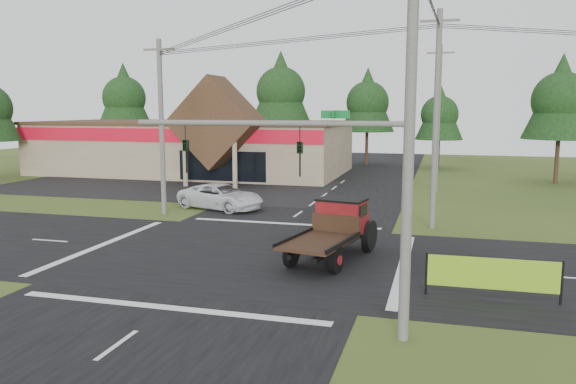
% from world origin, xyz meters
% --- Properties ---
extents(ground, '(120.00, 120.00, 0.00)m').
position_xyz_m(ground, '(0.00, 0.00, 0.00)').
color(ground, '#374B1B').
rests_on(ground, ground).
extents(road_ns, '(12.00, 120.00, 0.02)m').
position_xyz_m(road_ns, '(0.00, 0.00, 0.01)').
color(road_ns, black).
rests_on(road_ns, ground).
extents(road_ew, '(120.00, 12.00, 0.02)m').
position_xyz_m(road_ew, '(0.00, 0.00, 0.01)').
color(road_ew, black).
rests_on(road_ew, ground).
extents(parking_apron, '(28.00, 14.00, 0.02)m').
position_xyz_m(parking_apron, '(-14.00, 19.00, 0.01)').
color(parking_apron, black).
rests_on(parking_apron, ground).
extents(cvs_building, '(30.40, 18.20, 9.19)m').
position_xyz_m(cvs_building, '(-15.70, 29.57, 2.78)').
color(cvs_building, gray).
rests_on(cvs_building, ground).
extents(traffic_signal_mast, '(8.12, 0.24, 7.00)m').
position_xyz_m(traffic_signal_mast, '(5.82, -7.50, 4.43)').
color(traffic_signal_mast, '#595651').
rests_on(traffic_signal_mast, ground).
extents(utility_pole_nr, '(2.00, 0.30, 11.00)m').
position_xyz_m(utility_pole_nr, '(7.50, -7.50, 5.64)').
color(utility_pole_nr, '#595651').
rests_on(utility_pole_nr, ground).
extents(utility_pole_nw, '(2.00, 0.30, 10.50)m').
position_xyz_m(utility_pole_nw, '(-8.00, 8.00, 5.39)').
color(utility_pole_nw, '#595651').
rests_on(utility_pole_nw, ground).
extents(utility_pole_ne, '(2.00, 0.30, 11.50)m').
position_xyz_m(utility_pole_ne, '(8.00, 8.00, 5.89)').
color(utility_pole_ne, '#595651').
rests_on(utility_pole_ne, ground).
extents(utility_pole_n, '(2.00, 0.30, 11.20)m').
position_xyz_m(utility_pole_n, '(8.00, 22.00, 5.74)').
color(utility_pole_n, '#595651').
rests_on(utility_pole_n, ground).
extents(tree_row_a, '(6.72, 6.72, 12.12)m').
position_xyz_m(tree_row_a, '(-30.00, 40.00, 8.05)').
color(tree_row_a, '#332316').
rests_on(tree_row_a, ground).
extents(tree_row_b, '(5.60, 5.60, 10.10)m').
position_xyz_m(tree_row_b, '(-20.00, 42.00, 6.70)').
color(tree_row_b, '#332316').
rests_on(tree_row_b, ground).
extents(tree_row_c, '(7.28, 7.28, 13.13)m').
position_xyz_m(tree_row_c, '(-10.00, 41.00, 8.72)').
color(tree_row_c, '#332316').
rests_on(tree_row_c, ground).
extents(tree_row_d, '(6.16, 6.16, 11.11)m').
position_xyz_m(tree_row_d, '(0.00, 42.00, 7.38)').
color(tree_row_d, '#332316').
rests_on(tree_row_d, ground).
extents(tree_row_e, '(5.04, 5.04, 9.09)m').
position_xyz_m(tree_row_e, '(8.00, 40.00, 6.03)').
color(tree_row_e, '#332316').
rests_on(tree_row_e, ground).
extents(tree_side_ne, '(6.16, 6.16, 11.11)m').
position_xyz_m(tree_side_ne, '(18.00, 30.00, 7.38)').
color(tree_side_ne, '#332316').
rests_on(tree_side_ne, ground).
extents(antique_flatbed_truck, '(3.51, 6.40, 2.53)m').
position_xyz_m(antique_flatbed_truck, '(3.93, 0.22, 1.27)').
color(antique_flatbed_truck, '#5B0D0E').
rests_on(antique_flatbed_truck, ground).
extents(roadside_banner, '(4.42, 0.20, 1.51)m').
position_xyz_m(roadside_banner, '(10.16, -3.37, 0.75)').
color(roadside_banner, '#70A716').
rests_on(roadside_banner, ground).
extents(white_pickup, '(6.35, 4.35, 1.61)m').
position_xyz_m(white_pickup, '(-5.29, 10.59, 0.81)').
color(white_pickup, silver).
rests_on(white_pickup, ground).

